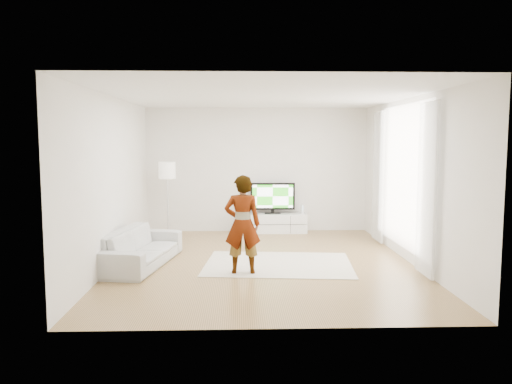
{
  "coord_description": "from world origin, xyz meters",
  "views": [
    {
      "loc": [
        -0.4,
        -8.32,
        2.09
      ],
      "look_at": [
        -0.11,
        0.4,
        1.17
      ],
      "focal_mm": 35.0,
      "sensor_mm": 36.0,
      "label": 1
    }
  ],
  "objects_px": {
    "player": "(242,224)",
    "sofa": "(140,247)",
    "rug": "(278,264)",
    "television": "(273,197)",
    "floor_lamp": "(167,174)",
    "media_console": "(273,223)"
  },
  "relations": [
    {
      "from": "rug",
      "to": "player",
      "type": "height_order",
      "value": "player"
    },
    {
      "from": "media_console",
      "to": "sofa",
      "type": "xyz_separation_m",
      "value": [
        -2.4,
        -2.87,
        0.09
      ]
    },
    {
      "from": "floor_lamp",
      "to": "player",
      "type": "bearing_deg",
      "value": -62.47
    },
    {
      "from": "player",
      "to": "floor_lamp",
      "type": "distance_m",
      "value": 3.48
    },
    {
      "from": "player",
      "to": "sofa",
      "type": "bearing_deg",
      "value": -19.08
    },
    {
      "from": "sofa",
      "to": "floor_lamp",
      "type": "height_order",
      "value": "floor_lamp"
    },
    {
      "from": "rug",
      "to": "media_console",
      "type": "bearing_deg",
      "value": 88.07
    },
    {
      "from": "rug",
      "to": "floor_lamp",
      "type": "xyz_separation_m",
      "value": [
        -2.19,
        2.5,
        1.36
      ]
    },
    {
      "from": "television",
      "to": "sofa",
      "type": "relative_size",
      "value": 0.48
    },
    {
      "from": "media_console",
      "to": "player",
      "type": "distance_m",
      "value": 3.56
    },
    {
      "from": "media_console",
      "to": "sofa",
      "type": "height_order",
      "value": "sofa"
    },
    {
      "from": "player",
      "to": "sofa",
      "type": "xyz_separation_m",
      "value": [
        -1.7,
        0.57,
        -0.48
      ]
    },
    {
      "from": "sofa",
      "to": "floor_lamp",
      "type": "relative_size",
      "value": 1.29
    },
    {
      "from": "television",
      "to": "rug",
      "type": "height_order",
      "value": "television"
    },
    {
      "from": "television",
      "to": "player",
      "type": "relative_size",
      "value": 0.65
    },
    {
      "from": "rug",
      "to": "player",
      "type": "xyz_separation_m",
      "value": [
        -0.6,
        -0.54,
        0.77
      ]
    },
    {
      "from": "television",
      "to": "sofa",
      "type": "height_order",
      "value": "television"
    },
    {
      "from": "television",
      "to": "floor_lamp",
      "type": "relative_size",
      "value": 0.62
    },
    {
      "from": "floor_lamp",
      "to": "media_console",
      "type": "bearing_deg",
      "value": 9.92
    },
    {
      "from": "media_console",
      "to": "television",
      "type": "height_order",
      "value": "television"
    },
    {
      "from": "media_console",
      "to": "television",
      "type": "bearing_deg",
      "value": 90.0
    },
    {
      "from": "player",
      "to": "floor_lamp",
      "type": "height_order",
      "value": "floor_lamp"
    }
  ]
}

